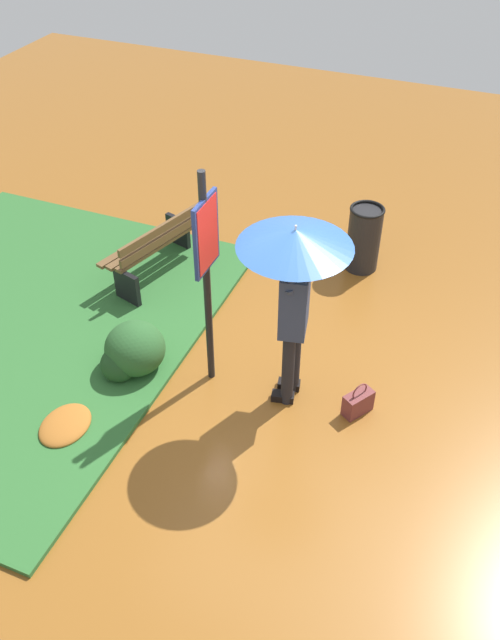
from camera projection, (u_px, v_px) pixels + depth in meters
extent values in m
plane|color=brown|center=(285.00, 400.00, 6.56)|extent=(18.00, 18.00, 0.00)
cube|color=#2D662D|center=(12.00, 326.00, 7.39)|extent=(4.80, 4.00, 0.05)
cylinder|color=black|center=(294.00, 357.00, 6.41)|extent=(0.12, 0.12, 0.86)
cylinder|color=black|center=(288.00, 369.00, 6.28)|extent=(0.12, 0.12, 0.86)
cube|color=black|center=(289.00, 384.00, 6.67)|extent=(0.15, 0.24, 0.08)
cube|color=black|center=(283.00, 397.00, 6.54)|extent=(0.15, 0.24, 0.08)
cube|color=#2D3851|center=(295.00, 301.00, 5.87)|extent=(0.42, 0.31, 0.64)
sphere|color=tan|center=(297.00, 258.00, 5.57)|extent=(0.20, 0.20, 0.20)
ellipsoid|color=black|center=(297.00, 255.00, 5.55)|extent=(0.20, 0.20, 0.15)
cylinder|color=#2D3851|center=(301.00, 268.00, 5.89)|extent=(0.18, 0.13, 0.18)
cylinder|color=#2D3851|center=(299.00, 261.00, 5.81)|extent=(0.24, 0.11, 0.33)
cube|color=black|center=(298.00, 253.00, 5.66)|extent=(0.07, 0.03, 0.14)
cylinder|color=#2D3851|center=(290.00, 290.00, 5.60)|extent=(0.11, 0.10, 0.09)
cylinder|color=#2D3851|center=(292.00, 280.00, 5.55)|extent=(0.10, 0.09, 0.23)
cylinder|color=#A5A5AD|center=(295.00, 248.00, 5.35)|extent=(0.02, 0.02, 0.41)
cone|color=#264C8C|center=(295.00, 238.00, 5.29)|extent=(0.96, 0.96, 0.16)
sphere|color=#A5A5AD|center=(296.00, 226.00, 5.22)|extent=(0.02, 0.02, 0.02)
cylinder|color=black|center=(207.00, 285.00, 6.09)|extent=(0.07, 0.07, 2.30)
cube|color=navy|center=(206.00, 235.00, 5.73)|extent=(0.44, 0.04, 0.70)
cube|color=red|center=(208.00, 235.00, 5.73)|extent=(0.38, 0.01, 0.64)
cube|color=brown|center=(358.00, 403.00, 6.37)|extent=(0.33, 0.28, 0.24)
torus|color=brown|center=(360.00, 391.00, 6.27)|extent=(0.16, 0.11, 0.18)
cube|color=black|center=(178.00, 232.00, 8.51)|extent=(0.16, 0.36, 0.44)
cube|color=black|center=(127.00, 288.00, 7.60)|extent=(0.16, 0.36, 0.44)
cube|color=brown|center=(144.00, 240.00, 7.93)|extent=(1.37, 0.49, 0.04)
cube|color=brown|center=(152.00, 242.00, 7.90)|extent=(1.37, 0.49, 0.04)
cube|color=brown|center=(161.00, 244.00, 7.86)|extent=(1.37, 0.49, 0.04)
cube|color=brown|center=(165.00, 238.00, 7.79)|extent=(1.36, 0.43, 0.10)
cube|color=brown|center=(164.00, 228.00, 7.70)|extent=(1.36, 0.43, 0.10)
cylinder|color=black|center=(364.00, 239.00, 8.05)|extent=(0.40, 0.40, 0.80)
torus|color=black|center=(368.00, 209.00, 7.79)|extent=(0.42, 0.42, 0.04)
ellipsoid|color=#285628|center=(135.00, 348.00, 6.73)|extent=(0.61, 0.61, 0.55)
ellipsoid|color=#1E421E|center=(119.00, 364.00, 6.69)|extent=(0.37, 0.37, 0.37)
ellipsoid|color=#A86023|center=(65.00, 425.00, 6.23)|extent=(0.56, 0.45, 0.12)
ellipsoid|color=#A86023|center=(305.00, 232.00, 8.79)|extent=(0.67, 0.54, 0.15)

